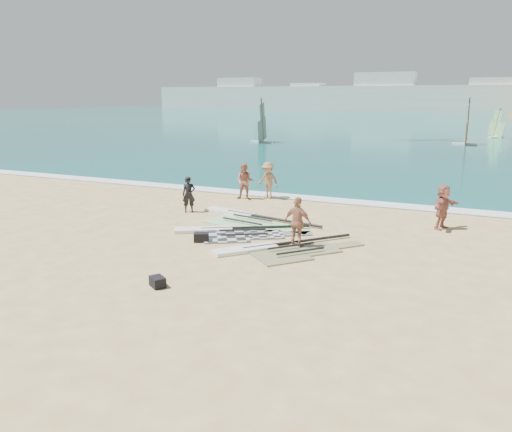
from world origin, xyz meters
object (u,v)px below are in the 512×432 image
at_px(person_wetsuit, 189,195).
at_px(gear_bag_far, 158,282).
at_px(beachgoer_right, 443,207).
at_px(rig_orange, 279,250).
at_px(beachgoer_back, 298,222).
at_px(gear_bag_near, 201,237).
at_px(rig_grey, 231,232).
at_px(rig_green, 245,218).
at_px(beachgoer_mid, 268,180).
at_px(beachgoer_left, 245,181).

bearing_deg(person_wetsuit, gear_bag_far, -99.88).
relative_size(gear_bag_far, beachgoer_right, 0.27).
relative_size(rig_orange, beachgoer_back, 2.54).
relative_size(gear_bag_near, beachgoer_back, 0.29).
bearing_deg(rig_orange, rig_grey, 104.09).
distance_m(rig_green, beachgoer_back, 4.56).
height_order(gear_bag_near, beachgoer_right, beachgoer_right).
relative_size(rig_green, gear_bag_far, 12.23).
xyz_separation_m(person_wetsuit, beachgoer_mid, (2.10, 4.28, 0.13)).
bearing_deg(rig_green, person_wetsuit, -172.90).
relative_size(beachgoer_left, beachgoer_mid, 0.97).
distance_m(rig_grey, beachgoer_right, 8.43).
distance_m(rig_grey, gear_bag_near, 1.51).
distance_m(beachgoer_left, beachgoer_back, 8.56).
relative_size(rig_green, beachgoer_back, 3.27).
bearing_deg(gear_bag_far, person_wetsuit, 116.01).
distance_m(rig_grey, beachgoer_left, 6.61).
bearing_deg(person_wetsuit, rig_grey, -72.04).
relative_size(rig_orange, gear_bag_far, 9.50).
xyz_separation_m(rig_green, gear_bag_far, (1.11, -7.99, 0.09)).
distance_m(rig_grey, rig_orange, 2.83).
height_order(rig_grey, rig_orange, same).
height_order(rig_grey, beachgoer_mid, beachgoer_mid).
relative_size(gear_bag_far, beachgoer_back, 0.27).
bearing_deg(beachgoer_right, rig_green, 127.47).
height_order(gear_bag_near, person_wetsuit, person_wetsuit).
relative_size(gear_bag_far, beachgoer_mid, 0.25).
bearing_deg(beachgoer_left, beachgoer_mid, 20.27).
relative_size(gear_bag_near, beachgoer_left, 0.29).
xyz_separation_m(rig_green, beachgoer_mid, (-0.80, 4.49, 0.89)).
height_order(gear_bag_near, beachgoer_left, beachgoer_left).
height_order(person_wetsuit, beachgoer_back, beachgoer_back).
distance_m(beachgoer_left, beachgoer_mid, 1.19).
distance_m(gear_bag_near, beachgoer_right, 9.59).
xyz_separation_m(beachgoer_left, beachgoer_back, (5.23, -6.77, -0.02)).
distance_m(beachgoer_mid, beachgoer_back, 8.51).
relative_size(person_wetsuit, beachgoer_back, 0.91).
relative_size(rig_grey, beachgoer_left, 2.85).
relative_size(rig_orange, beachgoer_mid, 2.41).
xyz_separation_m(rig_green, beachgoer_right, (7.83, 1.82, 0.85)).
bearing_deg(rig_grey, beachgoer_left, 80.07).
xyz_separation_m(gear_bag_near, beachgoer_left, (-1.82, 7.55, 0.75)).
bearing_deg(rig_grey, beachgoer_mid, 70.28).
relative_size(rig_green, person_wetsuit, 3.61).
xyz_separation_m(gear_bag_far, beachgoer_mid, (-1.91, 12.48, 0.80)).
relative_size(rig_grey, rig_orange, 1.15).
height_order(rig_orange, beachgoer_back, beachgoer_back).
bearing_deg(beachgoer_left, gear_bag_near, -87.45).
height_order(gear_bag_far, beachgoer_back, beachgoer_back).
height_order(rig_grey, person_wetsuit, person_wetsuit).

